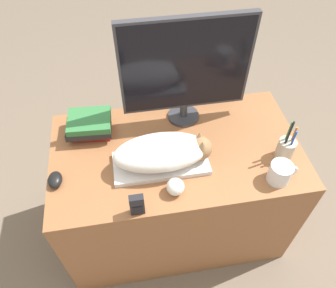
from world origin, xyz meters
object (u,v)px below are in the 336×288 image
at_px(book_stack, 90,126).
at_px(pen_cup, 286,148).
at_px(cat, 165,152).
at_px(coffee_mug, 280,173).
at_px(phone, 137,205).
at_px(computer_mouse, 55,180).
at_px(keyboard, 161,163).
at_px(baseball, 175,187).
at_px(monitor, 186,68).

bearing_deg(book_stack, pen_cup, -18.58).
distance_m(cat, coffee_mug, 0.48).
distance_m(coffee_mug, phone, 0.60).
bearing_deg(computer_mouse, cat, 2.32).
height_order(cat, book_stack, cat).
bearing_deg(pen_cup, cat, 175.47).
relative_size(cat, coffee_mug, 3.35).
xyz_separation_m(coffee_mug, phone, (-0.60, -0.06, 0.01)).
height_order(keyboard, computer_mouse, computer_mouse).
xyz_separation_m(baseball, book_stack, (-0.33, 0.39, 0.02)).
height_order(computer_mouse, book_stack, book_stack).
xyz_separation_m(keyboard, monitor, (0.16, 0.28, 0.28)).
bearing_deg(coffee_mug, book_stack, 152.77).
height_order(cat, pen_cup, pen_cup).
distance_m(cat, phone, 0.26).
distance_m(keyboard, book_stack, 0.38).
xyz_separation_m(coffee_mug, book_stack, (-0.77, 0.40, 0.01)).
distance_m(keyboard, computer_mouse, 0.45).
relative_size(monitor, coffee_mug, 4.60).
xyz_separation_m(computer_mouse, phone, (0.32, -0.19, 0.03)).
distance_m(baseball, book_stack, 0.51).
relative_size(coffee_mug, book_stack, 0.59).
xyz_separation_m(computer_mouse, coffee_mug, (0.92, -0.14, 0.03)).
xyz_separation_m(keyboard, baseball, (0.04, -0.15, 0.02)).
bearing_deg(baseball, book_stack, 130.71).
xyz_separation_m(keyboard, cat, (0.02, -0.00, 0.08)).
bearing_deg(keyboard, phone, -120.31).
xyz_separation_m(cat, monitor, (0.14, 0.28, 0.21)).
distance_m(monitor, coffee_mug, 0.59).
bearing_deg(coffee_mug, baseball, 178.68).
relative_size(cat, monitor, 0.73).
relative_size(pen_cup, book_stack, 1.06).
height_order(cat, coffee_mug, cat).
bearing_deg(cat, monitor, 63.71).
xyz_separation_m(computer_mouse, baseball, (0.48, -0.13, 0.02)).
xyz_separation_m(computer_mouse, book_stack, (0.15, 0.26, 0.03)).
distance_m(keyboard, monitor, 0.42).
bearing_deg(book_stack, baseball, -49.29).
bearing_deg(monitor, cat, -116.29).
height_order(cat, baseball, cat).
xyz_separation_m(keyboard, pen_cup, (0.54, -0.04, 0.04)).
bearing_deg(cat, baseball, -82.97).
relative_size(computer_mouse, baseball, 1.15).
distance_m(coffee_mug, book_stack, 0.87).
height_order(monitor, computer_mouse, monitor).
height_order(computer_mouse, coffee_mug, coffee_mug).
bearing_deg(book_stack, computer_mouse, -120.20).
distance_m(computer_mouse, coffee_mug, 0.93).
relative_size(computer_mouse, book_stack, 0.39).
relative_size(keyboard, cat, 0.98).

